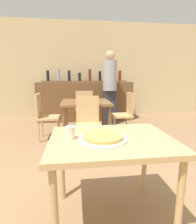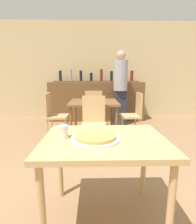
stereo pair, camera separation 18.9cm
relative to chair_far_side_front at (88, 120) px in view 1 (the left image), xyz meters
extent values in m
plane|color=#93704C|center=(0.08, -1.48, -0.52)|extent=(16.00, 16.00, 0.00)
cube|color=#D1B784|center=(0.08, 2.65, 0.88)|extent=(8.00, 0.05, 2.80)
cube|color=tan|center=(0.08, -1.48, 0.20)|extent=(0.97, 0.75, 0.04)
cylinder|color=tan|center=(-0.34, -1.79, -0.17)|extent=(0.05, 0.05, 0.70)
cylinder|color=tan|center=(0.50, -1.79, -0.17)|extent=(0.05, 0.05, 0.70)
cylinder|color=tan|center=(-0.34, -1.16, -0.17)|extent=(0.05, 0.05, 0.70)
cylinder|color=tan|center=(0.50, -1.16, -0.17)|extent=(0.05, 0.05, 0.70)
cube|color=brown|center=(0.00, 0.61, 0.20)|extent=(0.93, 0.89, 0.04)
cylinder|color=brown|center=(-0.41, 0.23, -0.17)|extent=(0.05, 0.05, 0.70)
cylinder|color=brown|center=(0.41, 0.23, -0.17)|extent=(0.05, 0.05, 0.70)
cylinder|color=brown|center=(-0.41, 1.00, -0.17)|extent=(0.05, 0.05, 0.70)
cylinder|color=brown|center=(0.41, 1.00, -0.17)|extent=(0.05, 0.05, 0.70)
cube|color=brown|center=(0.08, 2.15, 0.02)|extent=(2.60, 0.56, 1.07)
cube|color=brown|center=(0.08, 2.29, 0.57)|extent=(2.39, 0.24, 0.03)
cylinder|color=black|center=(-0.94, 2.29, 0.72)|extent=(0.08, 0.08, 0.28)
cylinder|color=#9999A3|center=(-0.65, 2.29, 0.74)|extent=(0.08, 0.08, 0.32)
cylinder|color=black|center=(-0.36, 2.29, 0.72)|extent=(0.08, 0.08, 0.29)
cylinder|color=black|center=(-0.07, 2.29, 0.69)|extent=(0.08, 0.08, 0.23)
cylinder|color=maroon|center=(0.23, 2.29, 0.74)|extent=(0.08, 0.08, 0.32)
cylinder|color=black|center=(0.52, 2.29, 0.71)|extent=(0.08, 0.08, 0.27)
cylinder|color=#5B3314|center=(0.81, 2.29, 0.73)|extent=(0.08, 0.08, 0.30)
cylinder|color=maroon|center=(1.10, 2.29, 0.72)|extent=(0.08, 0.08, 0.29)
cube|color=tan|center=(0.00, -0.08, -0.08)|extent=(0.40, 0.40, 0.04)
cube|color=tan|center=(0.00, 0.10, 0.16)|extent=(0.38, 0.04, 0.44)
cylinder|color=tan|center=(-0.17, -0.25, -0.31)|extent=(0.03, 0.03, 0.42)
cylinder|color=tan|center=(0.17, -0.25, -0.31)|extent=(0.03, 0.03, 0.42)
cylinder|color=tan|center=(-0.17, 0.09, -0.31)|extent=(0.03, 0.03, 0.42)
cylinder|color=tan|center=(0.17, 0.09, -0.31)|extent=(0.03, 0.03, 0.42)
cube|color=tan|center=(0.00, 1.31, -0.08)|extent=(0.40, 0.40, 0.04)
cube|color=tan|center=(0.00, 1.13, 0.16)|extent=(0.38, 0.04, 0.44)
cylinder|color=tan|center=(0.17, 1.48, -0.31)|extent=(0.03, 0.03, 0.42)
cylinder|color=tan|center=(-0.17, 1.48, -0.31)|extent=(0.03, 0.03, 0.42)
cylinder|color=tan|center=(0.17, 1.14, -0.31)|extent=(0.03, 0.03, 0.42)
cylinder|color=tan|center=(-0.17, 1.14, -0.31)|extent=(0.03, 0.03, 0.42)
cube|color=tan|center=(-0.72, 0.61, -0.08)|extent=(0.40, 0.40, 0.04)
cube|color=tan|center=(-0.90, 0.61, 0.16)|extent=(0.04, 0.38, 0.44)
cylinder|color=tan|center=(-0.55, 0.44, -0.31)|extent=(0.03, 0.03, 0.42)
cylinder|color=tan|center=(-0.55, 0.78, -0.31)|extent=(0.03, 0.03, 0.42)
cylinder|color=tan|center=(-0.89, 0.44, -0.31)|extent=(0.03, 0.03, 0.42)
cylinder|color=tan|center=(-0.89, 0.78, -0.31)|extent=(0.03, 0.03, 0.42)
cube|color=tan|center=(0.72, 0.61, -0.08)|extent=(0.40, 0.40, 0.04)
cube|color=tan|center=(0.90, 0.61, 0.16)|extent=(0.04, 0.38, 0.44)
cylinder|color=tan|center=(0.55, 0.78, -0.31)|extent=(0.03, 0.03, 0.42)
cylinder|color=tan|center=(0.55, 0.44, -0.31)|extent=(0.03, 0.03, 0.42)
cylinder|color=tan|center=(0.89, 0.78, -0.31)|extent=(0.03, 0.03, 0.42)
cylinder|color=tan|center=(0.89, 0.44, -0.31)|extent=(0.03, 0.03, 0.42)
cylinder|color=silver|center=(0.01, -1.50, 0.22)|extent=(0.38, 0.38, 0.01)
cylinder|color=gold|center=(0.01, -1.50, 0.24)|extent=(0.31, 0.31, 0.02)
cylinder|color=beige|center=(-0.24, -1.46, 0.26)|extent=(0.07, 0.07, 0.08)
cylinder|color=silver|center=(-0.24, -1.46, 0.31)|extent=(0.07, 0.07, 0.02)
cube|color=#2D2D38|center=(0.67, 1.57, -0.08)|extent=(0.32, 0.18, 0.87)
cylinder|color=#9E9EA3|center=(0.67, 1.57, 0.72)|extent=(0.34, 0.34, 0.73)
sphere|color=tan|center=(0.67, 1.57, 1.20)|extent=(0.23, 0.23, 0.23)
camera|label=1|loc=(-0.19, -2.77, 0.69)|focal=28.00mm
camera|label=2|loc=(-0.01, -2.78, 0.69)|focal=28.00mm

